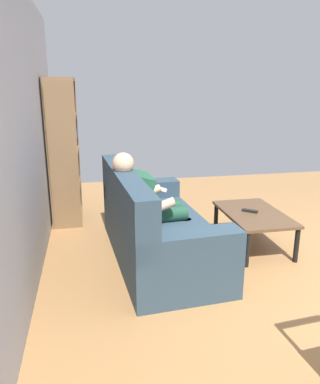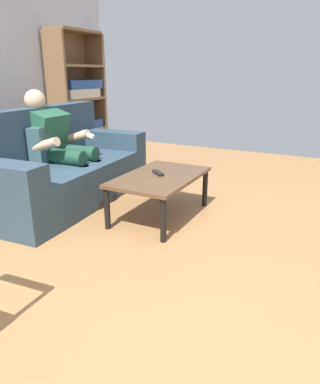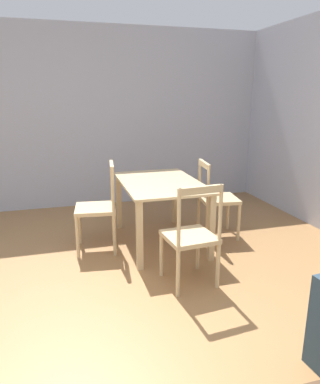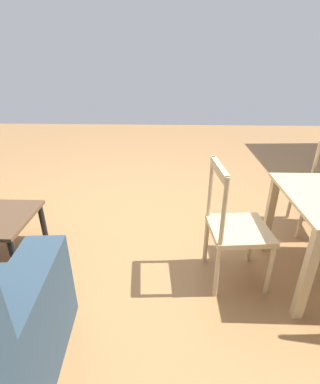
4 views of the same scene
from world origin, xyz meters
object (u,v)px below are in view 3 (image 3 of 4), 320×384
object	(u,v)px
dining_table	(160,191)
dining_chair_near_wall	(216,199)
dining_chair_by_doorway	(98,208)
dining_chair_facing_couch	(191,237)

from	to	relation	value
dining_table	dining_chair_near_wall	world-z (taller)	dining_chair_near_wall
dining_chair_near_wall	dining_chair_by_doorway	bearing A→B (deg)	-89.68
dining_chair_near_wall	dining_chair_by_doorway	xyz separation A→B (m)	(0.01, -1.39, 0.01)
dining_table	dining_chair_by_doorway	bearing A→B (deg)	-89.70
dining_table	dining_chair_near_wall	xyz separation A→B (m)	(-0.00, 0.69, -0.15)
dining_chair_facing_couch	dining_chair_by_doorway	size ratio (longest dim) A/B	0.98
dining_chair_near_wall	dining_table	bearing A→B (deg)	-89.67
dining_table	dining_chair_near_wall	distance (m)	0.71
dining_chair_near_wall	dining_chair_by_doorway	distance (m)	1.39
dining_chair_facing_couch	dining_chair_near_wall	bearing A→B (deg)	144.64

